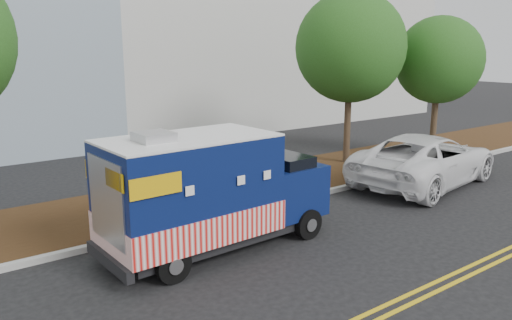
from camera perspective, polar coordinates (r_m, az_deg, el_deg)
ground at (r=12.82m, az=-1.78°, el=-8.75°), size 120.00×120.00×0.00m
curb at (r=13.90m, az=-5.11°, el=-6.73°), size 120.00×0.18×0.15m
mulch_strip at (r=15.64m, az=-9.15°, el=-4.59°), size 120.00×4.00×0.15m
centerline_near at (r=9.84m, az=13.81°, el=-16.17°), size 120.00×0.10×0.01m
centerline_far at (r=9.71m, az=14.98°, el=-16.67°), size 120.00×0.10×0.01m
tree_c at (r=20.02m, az=10.75°, el=12.53°), size 4.26×4.26×6.82m
tree_d at (r=22.47m, az=20.16°, el=10.66°), size 3.61×3.61×5.98m
sign_post at (r=12.51m, az=-17.11°, el=-4.08°), size 0.06×0.06×2.40m
food_truck at (r=11.64m, az=-5.49°, el=-4.05°), size 5.73×2.35×2.98m
white_car at (r=18.31m, az=18.80°, el=0.07°), size 6.74×3.85×1.77m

